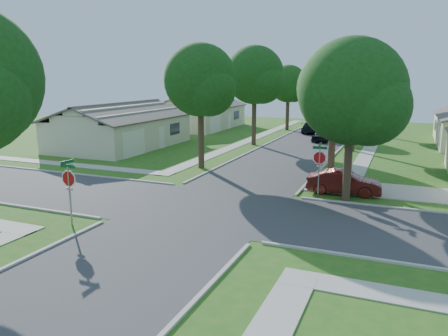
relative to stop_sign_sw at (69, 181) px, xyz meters
The scene contains 19 objects.
ground 6.95m from the stop_sign_sw, 45.00° to the left, with size 100.00×100.00×0.00m, color #265D19.
road_ns 6.95m from the stop_sign_sw, 45.00° to the left, with size 7.00×100.00×0.02m, color #333335.
sidewalk_ne 32.61m from the stop_sign_sw, 70.62° to the left, with size 1.20×40.00×0.04m, color #9E9B91.
sidewalk_nw 30.80m from the stop_sign_sw, 92.61° to the left, with size 1.20×40.00×0.04m, color #9E9B91.
driveway 17.38m from the stop_sign_sw, 43.12° to the left, with size 8.80×3.60×0.05m, color #9E9B91.
stop_sign_sw is the anchor object (origin of this frame).
stop_sign_ne 13.29m from the stop_sign_sw, 45.00° to the left, with size 1.05×0.80×2.98m.
tree_e_near 17.04m from the stop_sign_sw, 55.41° to the left, with size 4.97×4.80×8.28m.
tree_e_mid 27.71m from the stop_sign_sw, 69.80° to the left, with size 5.59×5.40×9.21m.
tree_e_far 40.04m from the stop_sign_sw, 76.27° to the left, with size 5.17×5.00×8.72m.
tree_w_near 14.30m from the stop_sign_sw, 89.77° to the left, with size 5.38×5.20×8.97m.
tree_w_mid 26.09m from the stop_sign_sw, 89.87° to the left, with size 5.80×5.60×9.56m.
tree_w_far 38.86m from the stop_sign_sw, 89.93° to the left, with size 4.76×4.60×8.04m.
tree_ne_corner 14.64m from the stop_sign_sw, 38.84° to the left, with size 5.80×5.60×8.66m.
house_nw_near 22.71m from the stop_sign_sw, 119.83° to the left, with size 8.42×13.60×4.23m.
house_nw_far 38.40m from the stop_sign_sw, 107.10° to the left, with size 8.42×13.60×4.23m.
car_driveway 14.84m from the stop_sign_sw, 43.63° to the left, with size 1.44×4.13×1.36m, color #4A130F.
car_curb_east 31.30m from the stop_sign_sw, 79.12° to the left, with size 1.61×3.99×1.36m, color black.
car_curb_west 37.25m from the stop_sign_sw, 84.60° to the left, with size 1.97×4.84×1.41m, color black.
Camera 1 is at (8.97, -19.51, 6.62)m, focal length 35.00 mm.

